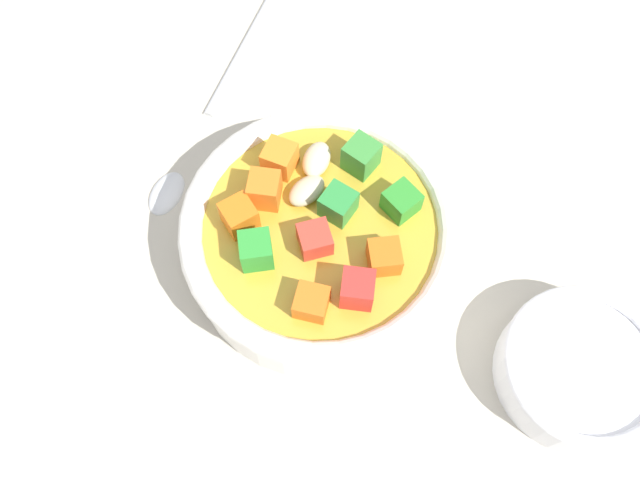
# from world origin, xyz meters

# --- Properties ---
(ground_plane) EXTENTS (1.40, 1.40, 0.02)m
(ground_plane) POSITION_xyz_m (0.00, 0.00, -0.01)
(ground_plane) COLOR #BAB2A0
(soup_bowl_main) EXTENTS (0.17, 0.17, 0.06)m
(soup_bowl_main) POSITION_xyz_m (-0.00, -0.00, 0.03)
(soup_bowl_main) COLOR white
(soup_bowl_main) RESTS_ON ground_plane
(spoon) EXTENTS (0.21, 0.04, 0.01)m
(spoon) POSITION_xyz_m (-0.09, -0.10, 0.00)
(spoon) COLOR silver
(spoon) RESTS_ON ground_plane
(side_bowl_small) EXTENTS (0.09, 0.09, 0.03)m
(side_bowl_small) POSITION_xyz_m (0.04, 0.16, 0.02)
(side_bowl_small) COLOR white
(side_bowl_small) RESTS_ON ground_plane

